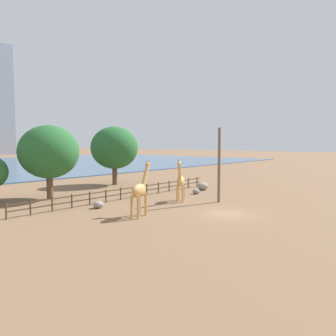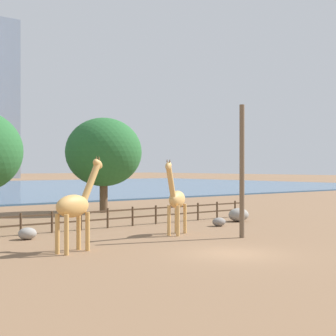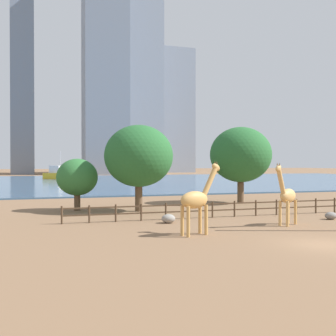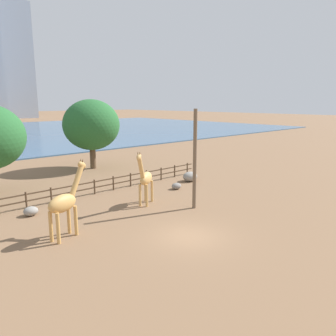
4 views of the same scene
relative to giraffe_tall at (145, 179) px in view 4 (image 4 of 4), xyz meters
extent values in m
cylinder|color=tan|center=(-0.29, -0.51, -1.20)|extent=(0.28, 0.28, 1.76)
cylinder|color=tan|center=(-0.58, -0.05, -1.20)|extent=(0.28, 0.28, 1.76)
cylinder|color=tan|center=(0.86, 0.23, -1.20)|extent=(0.28, 0.28, 1.76)
cylinder|color=tan|center=(0.57, 0.69, -1.20)|extent=(0.28, 0.28, 1.76)
ellipsoid|color=tan|center=(0.14, 0.09, -0.01)|extent=(2.06, 1.71, 1.02)
cylinder|color=tan|center=(-0.82, -0.53, 1.07)|extent=(1.11, 0.87, 1.90)
ellipsoid|color=tan|center=(-1.17, -0.75, 1.95)|extent=(0.80, 0.67, 0.64)
cone|color=brown|center=(-1.13, -0.82, 2.25)|extent=(0.13, 0.13, 0.19)
cone|color=brown|center=(-1.21, -0.69, 2.25)|extent=(0.13, 0.13, 0.19)
cylinder|color=tan|center=(-7.10, -1.32, -1.16)|extent=(0.27, 0.27, 1.84)
cylinder|color=tan|center=(-6.91, -1.86, -1.16)|extent=(0.27, 0.27, 1.84)
cylinder|color=tan|center=(-8.44, -1.80, -1.16)|extent=(0.27, 0.27, 1.84)
cylinder|color=tan|center=(-8.25, -2.33, -1.16)|extent=(0.27, 0.27, 1.84)
ellipsoid|color=tan|center=(-7.67, -1.83, 0.07)|extent=(2.18, 1.44, 1.06)
cylinder|color=tan|center=(-6.47, -1.40, 1.16)|extent=(1.34, 0.75, 1.92)
ellipsoid|color=tan|center=(-5.99, -1.23, 2.04)|extent=(0.85, 0.57, 0.70)
cone|color=brown|center=(-6.02, -1.15, 2.35)|extent=(0.12, 0.12, 0.19)
cone|color=brown|center=(-5.96, -1.31, 2.35)|extent=(0.12, 0.12, 0.19)
cylinder|color=brown|center=(2.16, -3.20, 1.65)|extent=(0.28, 0.28, 7.47)
ellipsoid|color=gray|center=(5.02, 1.65, -1.79)|extent=(0.97, 0.77, 0.58)
ellipsoid|color=gray|center=(-7.63, 3.53, -1.75)|extent=(1.02, 0.88, 0.66)
ellipsoid|color=gray|center=(8.21, 2.92, -1.59)|extent=(1.61, 1.30, 0.97)
cylinder|color=#4C3826|center=(-7.26, 5.34, -1.43)|extent=(0.14, 0.14, 1.30)
cylinder|color=#4C3826|center=(-5.31, 5.34, -1.43)|extent=(0.14, 0.14, 1.30)
cylinder|color=#4C3826|center=(-3.36, 5.34, -1.43)|extent=(0.14, 0.14, 1.30)
cylinder|color=#4C3826|center=(-1.40, 5.34, -1.43)|extent=(0.14, 0.14, 1.30)
cylinder|color=#4C3826|center=(0.55, 5.34, -1.43)|extent=(0.14, 0.14, 1.30)
cylinder|color=#4C3826|center=(2.50, 5.34, -1.43)|extent=(0.14, 0.14, 1.30)
cylinder|color=#4C3826|center=(4.45, 5.34, -1.43)|extent=(0.14, 0.14, 1.30)
cylinder|color=#4C3826|center=(6.41, 5.34, -1.43)|extent=(0.14, 0.14, 1.30)
cylinder|color=#4C3826|center=(8.36, 5.34, -1.43)|extent=(0.14, 0.14, 1.30)
cylinder|color=#4C3826|center=(10.31, 5.34, -1.43)|extent=(0.14, 0.14, 1.30)
cube|color=#4C3826|center=(-2.08, 5.34, -0.98)|extent=(26.10, 0.08, 0.10)
cube|color=#4C3826|center=(-2.08, 5.34, -1.50)|extent=(26.10, 0.08, 0.10)
cylinder|color=brown|center=(4.38, 15.48, -0.77)|extent=(0.70, 0.70, 2.61)
ellipsoid|color=#26602D|center=(4.38, 15.48, 3.20)|extent=(6.66, 6.66, 5.99)
cube|color=gray|center=(42.29, 154.19, 25.42)|extent=(17.01, 11.42, 55.00)
camera|label=1|loc=(-25.87, -20.60, 3.87)|focal=35.00mm
camera|label=2|loc=(-18.90, -23.33, 1.89)|focal=55.00mm
camera|label=3|loc=(-16.84, -25.64, 2.34)|focal=45.00mm
camera|label=4|loc=(-15.57, -19.35, 5.85)|focal=35.00mm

